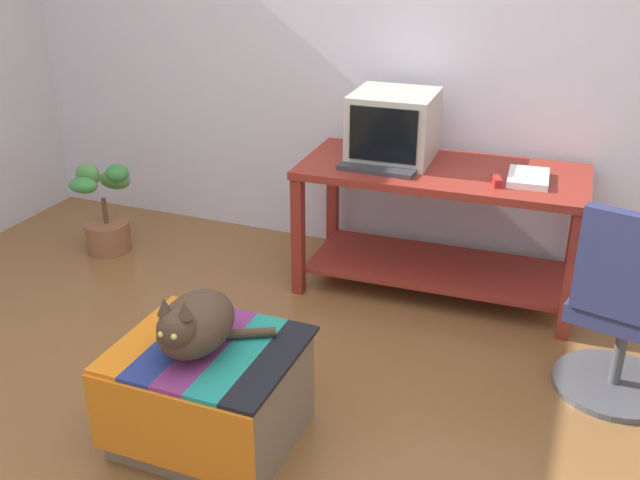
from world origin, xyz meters
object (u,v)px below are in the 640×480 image
potted_plant (106,213)px  desk (440,208)px  keyboard (378,168)px  book (528,178)px  ottoman_with_blanket (210,393)px  tv_monitor (393,127)px  office_chair (624,317)px  cat (195,324)px  stapler (497,181)px

potted_plant → desk: bearing=6.9°
keyboard → book: 0.75m
book → ottoman_with_blanket: book is taller
desk → potted_plant: size_ratio=2.68×
tv_monitor → potted_plant: size_ratio=0.81×
potted_plant → office_chair: 2.96m
ottoman_with_blanket → cat: 0.33m
cat → potted_plant: size_ratio=0.75×
book → ottoman_with_blanket: size_ratio=0.41×
desk → book: (0.43, -0.03, 0.24)m
stapler → cat: bearing=-138.9°
book → stapler: 0.18m
ottoman_with_blanket → office_chair: 1.72m
cat → potted_plant: cat is taller
desk → cat: 1.68m
ottoman_with_blanket → potted_plant: (-1.46, 1.31, 0.03)m
stapler → desk: bearing=135.8°
tv_monitor → ottoman_with_blanket: (-0.23, -1.62, -0.66)m
stapler → tv_monitor: bearing=141.9°
tv_monitor → keyboard: 0.28m
book → potted_plant: bearing=-179.6°
office_chair → cat: bearing=45.7°
desk → potted_plant: desk is taller
cat → stapler: (0.84, 1.44, 0.19)m
desk → ottoman_with_blanket: bearing=-110.8°
tv_monitor → book: (0.72, -0.10, -0.16)m
book → ottoman_with_blanket: (-0.96, -1.52, -0.51)m
ottoman_with_blanket → office_chair: bearing=31.2°
desk → potted_plant: 2.01m
potted_plant → cat: bearing=-43.0°
tv_monitor → keyboard: size_ratio=1.12×
tv_monitor → potted_plant: (-1.69, -0.31, -0.63)m
potted_plant → office_chair: bearing=-8.3°
stapler → ottoman_with_blanket: bearing=-138.8°
potted_plant → ottoman_with_blanket: bearing=-41.9°
keyboard → stapler: stapler is taller
desk → cat: cat is taller
tv_monitor → cat: 1.70m
tv_monitor → ottoman_with_blanket: bearing=-100.3°
book → potted_plant: book is taller
tv_monitor → potted_plant: bearing=-171.8°
tv_monitor → keyboard: tv_monitor is taller
tv_monitor → stapler: bearing=-21.7°
desk → office_chair: (0.94, -0.66, -0.10)m
tv_monitor → potted_plant: 1.83m
tv_monitor → keyboard: bearing=-94.9°
tv_monitor → book: size_ratio=1.63×
desk → office_chair: 1.15m
potted_plant → office_chair: size_ratio=0.63×
tv_monitor → cat: bearing=-101.0°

